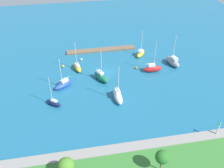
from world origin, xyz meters
The scene contains 17 objects.
water centered at (0.00, 0.00, 0.00)m, with size 160.00×160.00×0.00m, color #1E668C.
pier_dock centered at (-0.20, -15.83, 0.32)m, with size 27.03×3.08×0.64m, color brown.
breakwater centered at (0.00, 34.55, 0.77)m, with size 72.29×2.70×1.54m, color gray.
harbor_beacon centered at (-21.30, 34.55, 3.69)m, with size 0.56×0.56×3.73m.
park_tree_west centered at (-4.35, 41.63, 5.56)m, with size 2.93×2.93×5.72m.
park_tree_center centered at (14.86, 39.39, 4.55)m, with size 3.41×3.41×4.95m.
sailboat_yellow_outer_mooring centered at (9.97, -3.33, 1.04)m, with size 3.31×6.61×10.57m.
sailboat_blue_far_north centered at (14.97, 6.25, 1.07)m, with size 6.59×5.60×10.29m.
sailboat_green_center_basin centered at (2.76, 4.58, 1.33)m, with size 5.23×7.20×10.98m.
sailboat_white_east_end centered at (-0.69, 15.38, 1.24)m, with size 2.41×7.15×11.58m.
sailboat_gray_by_breakwater centered at (-24.07, -0.43, 1.37)m, with size 4.08×7.65×11.06m.
sailboat_red_mid_basin centered at (-15.43, 2.72, 1.31)m, with size 6.45×1.96×11.53m.
sailboat_navy_lone_south centered at (17.99, 14.70, 0.91)m, with size 4.94×4.36×9.62m.
sailboat_yellow_inner_mooring centered at (-14.56, -9.07, 1.04)m, with size 5.26×6.12×9.95m.
mooring_buoy_orange centered at (-10.43, -0.14, 0.42)m, with size 0.85×0.85×0.85m, color orange.
mooring_buoy_yellow centered at (14.89, -5.87, 0.44)m, with size 0.89×0.89×0.89m, color yellow.
mooring_buoy_white centered at (8.10, -9.54, 0.40)m, with size 0.80×0.80×0.80m, color white.
Camera 1 is at (11.33, 70.80, 46.37)m, focal length 39.47 mm.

